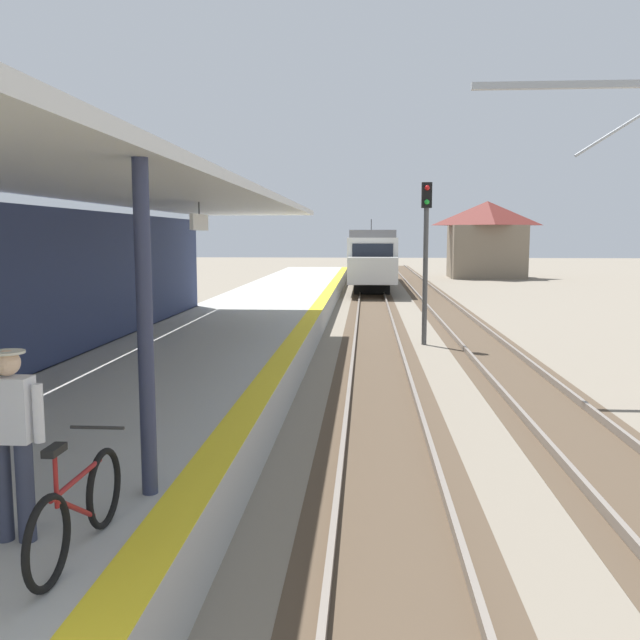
# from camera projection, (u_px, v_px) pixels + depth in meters

# --- Properties ---
(station_platform) EXTENTS (5.00, 80.00, 0.91)m
(station_platform) POSITION_uv_depth(u_px,v_px,m) (211.00, 354.00, 17.84)
(station_platform) COLOR #A8A8A3
(station_platform) RESTS_ON ground
(station_building_with_canopy) EXTENTS (4.85, 24.00, 4.43)m
(station_building_with_canopy) POSITION_uv_depth(u_px,v_px,m) (72.00, 279.00, 13.52)
(station_building_with_canopy) COLOR #4C4C4C
(station_building_with_canopy) RESTS_ON ground
(track_pair_nearest_platform) EXTENTS (2.34, 120.00, 0.16)m
(track_pair_nearest_platform) POSITION_uv_depth(u_px,v_px,m) (377.00, 346.00, 21.56)
(track_pair_nearest_platform) COLOR #4C3D2D
(track_pair_nearest_platform) RESTS_ON ground
(track_pair_middle) EXTENTS (2.34, 120.00, 0.16)m
(track_pair_middle) POSITION_uv_depth(u_px,v_px,m) (486.00, 347.00, 21.33)
(track_pair_middle) COLOR #4C3D2D
(track_pair_middle) RESTS_ON ground
(approaching_train) EXTENTS (2.93, 19.60, 4.76)m
(approaching_train) POSITION_uv_depth(u_px,v_px,m) (371.00, 255.00, 47.23)
(approaching_train) COLOR silver
(approaching_train) RESTS_ON ground
(commuter_person) EXTENTS (0.59, 0.30, 1.67)m
(commuter_person) POSITION_uv_depth(u_px,v_px,m) (11.00, 435.00, 5.77)
(commuter_person) COLOR #33384C
(commuter_person) RESTS_ON station_platform
(bicycle_beside_commuter) EXTENTS (0.48, 1.82, 1.04)m
(bicycle_beside_commuter) POSITION_uv_depth(u_px,v_px,m) (78.00, 510.00, 5.57)
(bicycle_beside_commuter) COLOR black
(bicycle_beside_commuter) RESTS_ON station_platform
(rail_signal_post) EXTENTS (0.32, 0.34, 5.20)m
(rail_signal_post) POSITION_uv_depth(u_px,v_px,m) (426.00, 246.00, 21.77)
(rail_signal_post) COLOR #4C4C4C
(rail_signal_post) RESTS_ON ground
(distant_trackside_house) EXTENTS (6.60, 5.28, 6.40)m
(distant_trackside_house) POSITION_uv_depth(u_px,v_px,m) (487.00, 238.00, 57.05)
(distant_trackside_house) COLOR #7F705B
(distant_trackside_house) RESTS_ON ground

